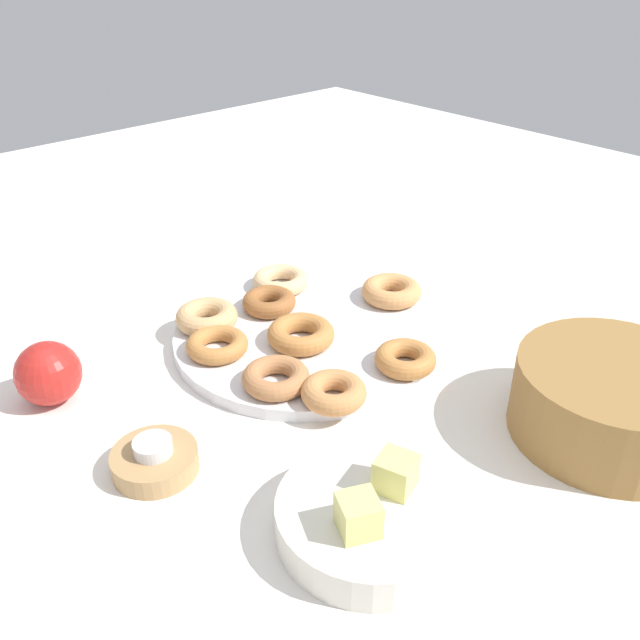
{
  "coord_description": "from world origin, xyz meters",
  "views": [
    {
      "loc": [
        0.54,
        0.63,
        0.52
      ],
      "look_at": [
        0.0,
        0.03,
        0.05
      ],
      "focal_mm": 38.6,
      "sensor_mm": 36.0,
      "label": 1
    }
  ],
  "objects_px": {
    "donut_plate": "(306,336)",
    "donut_1": "(334,392)",
    "tealight": "(153,447)",
    "fruit_bowl": "(371,518)",
    "apple": "(48,373)",
    "donut_4": "(267,303)",
    "donut_5": "(207,317)",
    "candle_holder": "(155,461)",
    "donut_6": "(405,359)",
    "donut_0": "(391,291)",
    "basket": "(612,401)",
    "melon_chunk_right": "(358,515)",
    "donut_2": "(217,345)",
    "donut_3": "(281,281)",
    "donut_8": "(301,334)",
    "melon_chunk_left": "(396,473)",
    "donut_7": "(276,378)"
  },
  "relations": [
    {
      "from": "donut_8",
      "to": "tealight",
      "type": "xyz_separation_m",
      "value": [
        0.27,
        0.07,
        0.0
      ]
    },
    {
      "from": "donut_5",
      "to": "donut_8",
      "type": "relative_size",
      "value": 0.95
    },
    {
      "from": "basket",
      "to": "apple",
      "type": "distance_m",
      "value": 0.67
    },
    {
      "from": "donut_2",
      "to": "melon_chunk_right",
      "type": "bearing_deg",
      "value": 75.17
    },
    {
      "from": "donut_7",
      "to": "basket",
      "type": "relative_size",
      "value": 0.38
    },
    {
      "from": "donut_5",
      "to": "tealight",
      "type": "relative_size",
      "value": 2.07
    },
    {
      "from": "fruit_bowl",
      "to": "donut_0",
      "type": "bearing_deg",
      "value": -140.0
    },
    {
      "from": "donut_0",
      "to": "donut_5",
      "type": "height_order",
      "value": "same"
    },
    {
      "from": "fruit_bowl",
      "to": "donut_8",
      "type": "bearing_deg",
      "value": -119.18
    },
    {
      "from": "donut_plate",
      "to": "donut_1",
      "type": "height_order",
      "value": "donut_1"
    },
    {
      "from": "donut_5",
      "to": "melon_chunk_right",
      "type": "bearing_deg",
      "value": 73.73
    },
    {
      "from": "donut_plate",
      "to": "tealight",
      "type": "bearing_deg",
      "value": 16.67
    },
    {
      "from": "donut_1",
      "to": "apple",
      "type": "relative_size",
      "value": 0.99
    },
    {
      "from": "fruit_bowl",
      "to": "apple",
      "type": "distance_m",
      "value": 0.44
    },
    {
      "from": "donut_7",
      "to": "melon_chunk_left",
      "type": "distance_m",
      "value": 0.24
    },
    {
      "from": "donut_0",
      "to": "fruit_bowl",
      "type": "height_order",
      "value": "donut_0"
    },
    {
      "from": "basket",
      "to": "melon_chunk_right",
      "type": "xyz_separation_m",
      "value": [
        0.34,
        -0.07,
        0.01
      ]
    },
    {
      "from": "donut_1",
      "to": "tealight",
      "type": "height_order",
      "value": "donut_1"
    },
    {
      "from": "donut_3",
      "to": "donut_0",
      "type": "bearing_deg",
      "value": 124.8
    },
    {
      "from": "donut_5",
      "to": "candle_holder",
      "type": "bearing_deg",
      "value": 43.87
    },
    {
      "from": "donut_plate",
      "to": "donut_4",
      "type": "height_order",
      "value": "donut_4"
    },
    {
      "from": "donut_5",
      "to": "tealight",
      "type": "bearing_deg",
      "value": 43.87
    },
    {
      "from": "donut_4",
      "to": "fruit_bowl",
      "type": "xyz_separation_m",
      "value": [
        0.18,
        0.39,
        -0.01
      ]
    },
    {
      "from": "donut_4",
      "to": "donut_8",
      "type": "distance_m",
      "value": 0.1
    },
    {
      "from": "donut_5",
      "to": "tealight",
      "type": "height_order",
      "value": "donut_5"
    },
    {
      "from": "donut_7",
      "to": "fruit_bowl",
      "type": "xyz_separation_m",
      "value": [
        0.07,
        0.23,
        -0.01
      ]
    },
    {
      "from": "donut_2",
      "to": "donut_4",
      "type": "distance_m",
      "value": 0.13
    },
    {
      "from": "apple",
      "to": "donut_0",
      "type": "bearing_deg",
      "value": 165.18
    },
    {
      "from": "fruit_bowl",
      "to": "melon_chunk_left",
      "type": "relative_size",
      "value": 5.16
    },
    {
      "from": "donut_1",
      "to": "fruit_bowl",
      "type": "height_order",
      "value": "donut_1"
    },
    {
      "from": "donut_5",
      "to": "donut_1",
      "type": "bearing_deg",
      "value": 92.57
    },
    {
      "from": "donut_0",
      "to": "apple",
      "type": "height_order",
      "value": "apple"
    },
    {
      "from": "donut_2",
      "to": "melon_chunk_right",
      "type": "xyz_separation_m",
      "value": [
        0.09,
        0.36,
        0.03
      ]
    },
    {
      "from": "melon_chunk_left",
      "to": "melon_chunk_right",
      "type": "bearing_deg",
      "value": 12.09
    },
    {
      "from": "donut_1",
      "to": "donut_4",
      "type": "xyz_separation_m",
      "value": [
        -0.08,
        -0.23,
        -0.0
      ]
    },
    {
      "from": "donut_8",
      "to": "donut_plate",
      "type": "bearing_deg",
      "value": -142.82
    },
    {
      "from": "donut_5",
      "to": "melon_chunk_right",
      "type": "distance_m",
      "value": 0.44
    },
    {
      "from": "donut_5",
      "to": "apple",
      "type": "bearing_deg",
      "value": -0.93
    },
    {
      "from": "donut_3",
      "to": "basket",
      "type": "xyz_separation_m",
      "value": [
        -0.07,
        0.51,
        0.02
      ]
    },
    {
      "from": "donut_4",
      "to": "melon_chunk_left",
      "type": "distance_m",
      "value": 0.42
    },
    {
      "from": "donut_5",
      "to": "fruit_bowl",
      "type": "relative_size",
      "value": 0.47
    },
    {
      "from": "donut_2",
      "to": "tealight",
      "type": "height_order",
      "value": "same"
    },
    {
      "from": "donut_4",
      "to": "candle_holder",
      "type": "xyz_separation_m",
      "value": [
        0.29,
        0.17,
        -0.02
      ]
    },
    {
      "from": "fruit_bowl",
      "to": "apple",
      "type": "relative_size",
      "value": 2.32
    },
    {
      "from": "donut_3",
      "to": "basket",
      "type": "distance_m",
      "value": 0.52
    },
    {
      "from": "donut_7",
      "to": "candle_holder",
      "type": "relative_size",
      "value": 0.9
    },
    {
      "from": "donut_2",
      "to": "candle_holder",
      "type": "relative_size",
      "value": 0.88
    },
    {
      "from": "donut_plate",
      "to": "donut_1",
      "type": "relative_size",
      "value": 4.68
    },
    {
      "from": "donut_6",
      "to": "tealight",
      "type": "distance_m",
      "value": 0.34
    },
    {
      "from": "donut_4",
      "to": "fruit_bowl",
      "type": "relative_size",
      "value": 0.43
    }
  ]
}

